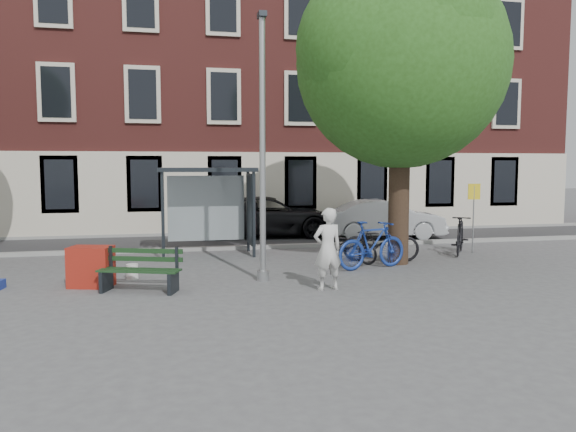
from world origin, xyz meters
The scene contains 19 objects.
ground centered at (0.00, 0.00, 0.00)m, with size 90.00×90.00×0.00m, color #4C4C4F.
road centered at (0.00, 7.00, 0.01)m, with size 40.00×4.00×0.01m, color #28282B.
curb_near centered at (0.00, 5.00, 0.06)m, with size 40.00×0.25×0.12m, color gray.
curb_far centered at (0.00, 9.00, 0.06)m, with size 40.00×0.25×0.12m, color gray.
building_row centered at (0.00, 13.00, 7.00)m, with size 30.00×8.00×14.00m, color brown.
lamppost centered at (0.00, 0.00, 2.78)m, with size 0.28×0.35×6.11m.
tree_right centered at (4.01, 1.38, 5.62)m, with size 5.76×5.60×8.20m.
bus_shelter centered at (-0.61, 4.11, 1.92)m, with size 2.85×1.45×2.62m.
painter centered at (1.20, -1.26, 0.89)m, with size 0.65×0.43×1.79m, color silver.
bench centered at (-2.74, -0.56, 0.41)m, with size 1.82×1.09×0.89m.
bike_a centered at (3.68, 1.95, 0.56)m, with size 0.74×2.12×1.11m, color black.
bike_b centered at (3.03, 0.92, 0.63)m, with size 0.59×2.10×1.26m, color navy.
bike_c centered at (2.79, 1.97, 0.46)m, with size 0.61×1.75×0.92m, color black.
bike_d centered at (6.50, 2.66, 0.58)m, with size 0.54×1.93×1.16m, color black.
car_dark centered at (1.60, 8.15, 0.75)m, with size 2.50×5.42×1.51m, color black.
car_silver centered at (5.64, 6.58, 0.71)m, with size 1.51×4.33×1.43m, color #AFB2B7.
red_stand centered at (-3.83, 0.15, 0.45)m, with size 0.90×0.60×0.90m, color maroon.
bucket_b centered at (-3.00, 0.82, 0.18)m, with size 0.28×0.28×0.36m, color white.
notice_sign centered at (7.00, 2.78, 1.59)m, with size 0.37×0.11×2.13m.
Camera 1 is at (-2.11, -12.76, 2.69)m, focal length 35.00 mm.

